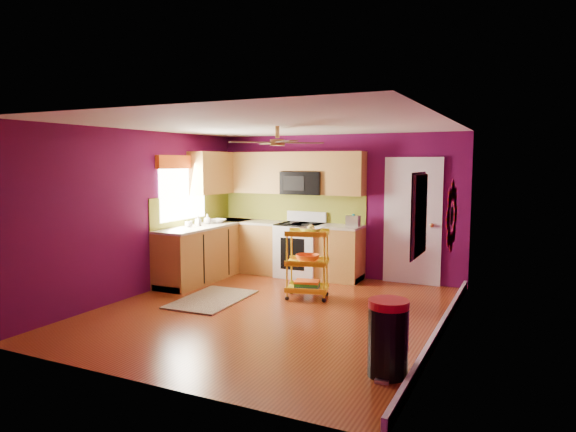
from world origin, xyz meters
The scene contains 18 objects.
ground centered at (0.00, 0.00, 0.00)m, with size 5.00×5.00×0.00m, color maroon.
room_envelope centered at (0.03, 0.00, 1.63)m, with size 4.54×5.04×2.52m.
lower_cabinets centered at (-1.35, 1.82, 0.43)m, with size 2.81×2.31×0.94m.
electric_range centered at (-0.55, 2.17, 0.48)m, with size 0.76×0.66×1.13m.
upper_cabinetry centered at (-1.24, 2.17, 1.80)m, with size 2.80×2.30×1.26m.
left_window centered at (-2.22, 1.05, 1.74)m, with size 0.08×1.35×1.08m.
panel_door centered at (1.35, 2.47, 1.02)m, with size 0.95×0.11×2.15m.
right_wall_art centered at (2.23, -0.34, 1.44)m, with size 0.04×2.74×1.04m.
ceiling_fan centered at (0.00, 0.20, 2.29)m, with size 1.01×1.01×0.26m.
shag_rug centered at (-1.06, 0.15, 0.01)m, with size 0.84×1.38×0.02m, color black.
rolling_cart centered at (0.16, 0.87, 0.57)m, with size 0.71×0.59×1.10m.
trash_can centered at (1.96, -1.36, 0.37)m, with size 0.41×0.44×0.73m.
teal_kettle centered at (0.40, 2.25, 1.02)m, with size 0.18×0.18×0.21m.
toaster centered at (0.40, 2.23, 1.03)m, with size 0.22×0.15×0.18m, color beige.
soap_bottle_a centered at (-1.99, 1.13, 1.03)m, with size 0.08×0.08×0.18m, color #EA3F72.
soap_bottle_b centered at (-2.00, 1.42, 1.03)m, with size 0.13×0.13×0.17m, color white.
counter_dish centered at (-1.92, 1.63, 0.97)m, with size 0.28×0.28×0.07m, color white.
counter_cup centered at (-2.02, 0.91, 0.99)m, with size 0.13×0.13×0.10m, color white.
Camera 1 is at (3.14, -5.99, 2.02)m, focal length 32.00 mm.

